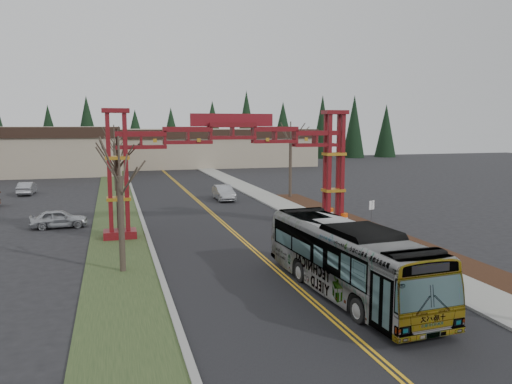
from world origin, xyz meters
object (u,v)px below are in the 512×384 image
object	(u,v)px
parked_car_near_a	(59,219)
barrel_mid	(330,214)
street_sign	(372,210)
bare_tree_median_far	(114,144)
silver_sedan	(224,193)
barrel_north	(328,213)
retail_building_east	(209,147)
bare_tree_median_mid	(117,160)
bare_tree_median_near	(120,177)
barrel_south	(344,220)
parked_car_far_a	(27,188)
transit_bus	(347,259)
bare_tree_right_far	(291,142)
gateway_arch	(232,150)

from	to	relation	value
parked_car_near_a	barrel_mid	size ratio (longest dim) A/B	4.12
street_sign	bare_tree_median_far	bearing A→B (deg)	121.25
silver_sedan	barrel_north	xyz separation A→B (m)	(6.18, -12.54, -0.33)
silver_sedan	retail_building_east	bearing A→B (deg)	80.71
bare_tree_median_mid	bare_tree_median_far	size ratio (longest dim) A/B	0.96
bare_tree_median_near	barrel_south	distance (m)	18.95
parked_car_far_a	street_sign	xyz separation A→B (m)	(27.28, -28.94, 0.99)
bare_tree_median_near	barrel_south	xyz separation A→B (m)	(16.71, 7.68, -4.60)
transit_bus	bare_tree_median_far	world-z (taller)	bare_tree_median_far
bare_tree_median_far	parked_car_far_a	bearing A→B (deg)	-179.63
bare_tree_right_far	barrel_north	world-z (taller)	bare_tree_right_far
parked_car_far_a	barrel_north	size ratio (longest dim) A/B	4.81
retail_building_east	silver_sedan	xyz separation A→B (m)	(-7.28, -46.52, -2.73)
bare_tree_median_mid	barrel_mid	world-z (taller)	bare_tree_median_mid
barrel_mid	barrel_north	size ratio (longest dim) A/B	1.12
bare_tree_median_mid	bare_tree_right_far	size ratio (longest dim) A/B	0.92
retail_building_east	parked_car_far_a	size ratio (longest dim) A/B	8.80
bare_tree_median_far	barrel_mid	world-z (taller)	bare_tree_median_far
silver_sedan	barrel_north	distance (m)	13.99
bare_tree_median_mid	bare_tree_median_far	bearing A→B (deg)	90.00
street_sign	barrel_mid	world-z (taller)	street_sign
transit_bus	bare_tree_right_far	size ratio (longest dim) A/B	1.48
retail_building_east	bare_tree_median_far	distance (m)	40.37
parked_car_far_a	barrel_south	size ratio (longest dim) A/B	4.12
barrel_south	transit_bus	bearing A→B (deg)	-115.70
street_sign	barrel_mid	size ratio (longest dim) A/B	2.35
bare_tree_right_far	parked_car_far_a	bearing A→B (deg)	158.94
bare_tree_median_mid	street_sign	size ratio (longest dim) A/B	3.18
barrel_mid	gateway_arch	bearing A→B (deg)	-166.27
bare_tree_median_far	bare_tree_right_far	xyz separation A→B (m)	(18.00, -10.72, 0.34)
gateway_arch	retail_building_east	distance (m)	62.80
retail_building_east	silver_sedan	bearing A→B (deg)	-98.89
silver_sedan	bare_tree_median_near	xyz separation A→B (m)	(-10.72, -23.65, 4.34)
barrel_south	gateway_arch	bearing A→B (deg)	176.45
barrel_mid	bare_tree_median_mid	bearing A→B (deg)	-175.14
silver_sedan	bare_tree_median_mid	distance (m)	18.78
bare_tree_median_mid	barrel_north	bearing A→B (deg)	7.36
silver_sedan	bare_tree_median_far	bearing A→B (deg)	135.36
silver_sedan	gateway_arch	bearing A→B (deg)	-100.39
silver_sedan	parked_car_far_a	xyz separation A→B (m)	(-20.40, 10.38, -0.07)
bare_tree_median_far	bare_tree_right_far	distance (m)	20.95
silver_sedan	bare_tree_right_far	bearing A→B (deg)	-2.60
retail_building_east	barrel_north	distance (m)	59.15
bare_tree_median_mid	street_sign	world-z (taller)	bare_tree_median_mid
bare_tree_median_near	barrel_south	size ratio (longest dim) A/B	6.90
retail_building_east	barrel_mid	size ratio (longest dim) A/B	37.64
retail_building_east	bare_tree_median_mid	bearing A→B (deg)	-106.38
bare_tree_median_far	barrel_mid	bearing A→B (deg)	-54.80
transit_bus	silver_sedan	bearing A→B (deg)	84.97
barrel_mid	barrel_north	world-z (taller)	barrel_mid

